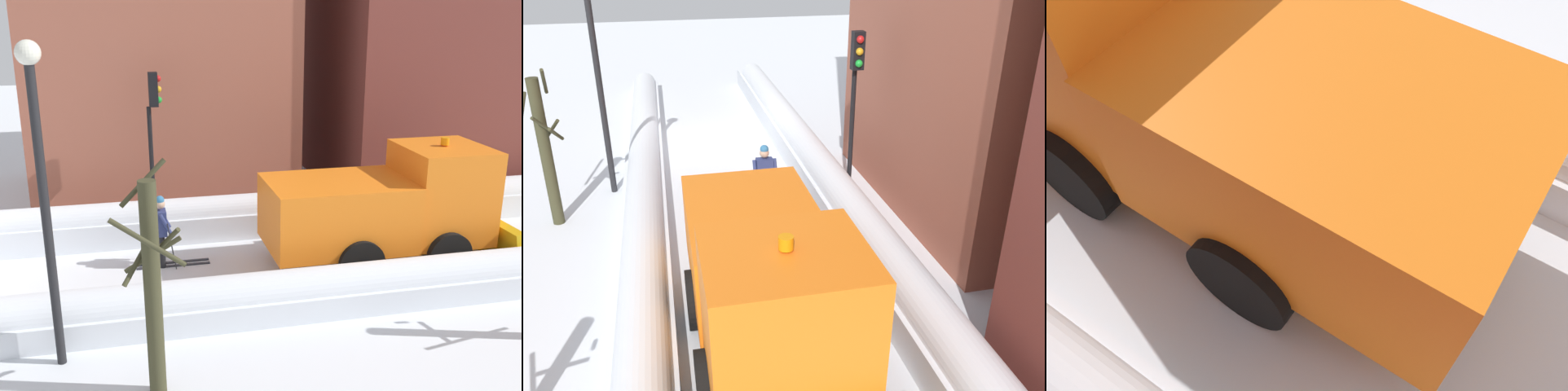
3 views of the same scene
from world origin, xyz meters
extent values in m
plane|color=white|center=(0.00, 10.00, 0.00)|extent=(80.00, 80.00, 0.00)
cube|color=white|center=(-2.41, 10.00, 0.35)|extent=(1.10, 36.00, 0.70)
cylinder|color=white|center=(-2.41, 10.00, 0.70)|extent=(0.90, 34.20, 0.90)
cube|color=white|center=(2.41, 10.00, 0.26)|extent=(1.10, 36.00, 0.52)
cylinder|color=white|center=(2.41, 10.00, 0.52)|extent=(0.90, 34.20, 0.90)
cube|color=orange|center=(0.35, 9.48, 1.40)|extent=(2.30, 3.40, 1.60)
cube|color=orange|center=(0.35, 12.18, 1.75)|extent=(2.20, 2.00, 2.30)
cube|color=black|center=(0.35, 13.14, 2.26)|extent=(1.85, 0.06, 1.01)
cube|color=gold|center=(0.35, 13.53, 0.55)|extent=(3.20, 0.46, 1.13)
cylinder|color=orange|center=(0.35, 12.18, 3.02)|extent=(0.20, 0.20, 0.18)
cylinder|color=black|center=(-0.80, 11.88, 0.55)|extent=(0.25, 1.10, 1.10)
cylinder|color=black|center=(1.50, 11.88, 0.55)|extent=(0.25, 1.10, 1.10)
cylinder|color=black|center=(-0.80, 9.68, 0.55)|extent=(0.25, 1.10, 1.10)
cylinder|color=black|center=(1.50, 9.68, 0.55)|extent=(0.25, 1.10, 1.10)
cylinder|color=black|center=(-0.76, 5.35, 0.41)|extent=(0.14, 0.14, 0.82)
cylinder|color=black|center=(-0.54, 5.35, 0.41)|extent=(0.14, 0.14, 0.82)
cube|color=navy|center=(-0.65, 5.35, 1.13)|extent=(0.42, 0.26, 0.62)
cube|color=#262D38|center=(-0.65, 5.14, 1.16)|extent=(0.32, 0.16, 0.44)
sphere|color=tan|center=(-0.65, 5.35, 1.60)|extent=(0.24, 0.24, 0.24)
sphere|color=teal|center=(-0.65, 5.35, 1.70)|extent=(0.22, 0.22, 0.22)
cylinder|color=navy|center=(-0.91, 5.45, 1.16)|extent=(0.09, 0.33, 0.56)
cylinder|color=navy|center=(-0.39, 5.45, 1.16)|extent=(0.09, 0.33, 0.56)
cube|color=black|center=(-0.76, 5.60, 0.01)|extent=(0.09, 1.80, 0.03)
cube|color=black|center=(-0.54, 5.60, 0.01)|extent=(0.09, 1.80, 0.03)
cylinder|color=#262628|center=(-0.95, 5.57, 0.60)|extent=(0.02, 0.19, 1.19)
cylinder|color=#262628|center=(-0.35, 5.57, 0.60)|extent=(0.02, 0.19, 1.19)
cylinder|color=black|center=(-2.93, 5.31, 1.80)|extent=(0.12, 0.12, 3.60)
cube|color=black|center=(-2.93, 5.45, 4.05)|extent=(0.28, 0.24, 0.90)
sphere|color=red|center=(-2.93, 5.58, 4.33)|extent=(0.18, 0.18, 0.18)
sphere|color=gold|center=(-2.93, 5.58, 4.05)|extent=(0.18, 0.18, 0.18)
sphere|color=green|center=(-2.93, 5.58, 3.77)|extent=(0.18, 0.18, 0.18)
cylinder|color=black|center=(3.27, 3.27, 2.63)|extent=(0.16, 0.16, 5.27)
sphere|color=silver|center=(3.27, 3.27, 5.45)|extent=(0.40, 0.40, 0.40)
cylinder|color=#3A3823|center=(4.52, 4.91, 1.83)|extent=(0.28, 0.28, 3.65)
cylinder|color=#3A3823|center=(4.89, 4.87, 2.80)|extent=(0.17, 1.11, 0.84)
cylinder|color=#3A3823|center=(4.36, 5.09, 2.52)|extent=(0.56, 0.58, 0.76)
cylinder|color=#3A3823|center=(4.28, 4.86, 3.55)|extent=(0.20, 0.75, 0.74)
cylinder|color=#3A3823|center=(4.36, 4.72, 2.33)|extent=(0.57, 0.56, 0.73)
cylinder|color=#3A3823|center=(4.21, 4.95, 2.33)|extent=(0.17, 0.93, 0.62)
camera|label=1|loc=(13.30, 4.65, 6.10)|focal=41.62mm
camera|label=2|loc=(1.71, 18.21, 6.62)|focal=38.56mm
camera|label=3|loc=(-2.40, 7.90, 5.13)|focal=38.53mm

